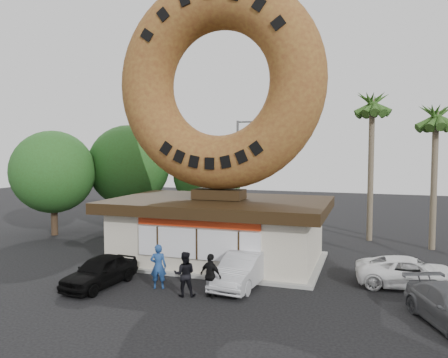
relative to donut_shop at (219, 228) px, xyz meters
The scene contains 15 objects.
ground 6.24m from the donut_shop, 90.00° to the right, with size 90.00×90.00×0.00m, color black.
donut_shop is the anchor object (origin of this frame).
giant_donut 7.51m from the donut_shop, 90.00° to the left, with size 10.95×10.95×2.79m, color olive.
tree_west 12.15m from the donut_shop, 143.55° to the left, with size 6.00×6.00×7.65m.
tree_mid 10.12m from the donut_shop, 113.92° to the left, with size 5.20×5.20×6.63m.
tree_far 13.59m from the donut_shop, 166.94° to the left, with size 5.60×5.60×7.14m.
palm_near 12.83m from the donut_shop, 46.90° to the left, with size 2.60×2.60×9.75m.
palm_far 14.00m from the donut_shop, 30.64° to the left, with size 2.60×2.60×8.75m.
street_lamp 10.54m from the donut_shop, 100.50° to the left, with size 2.11×0.20×8.00m.
person_left 5.21m from the donut_shop, 100.72° to the right, with size 0.69×0.45×1.89m, color navy.
person_center 5.68m from the donut_shop, 85.02° to the right, with size 0.88×0.68×1.81m, color black.
person_right 5.68m from the donut_shop, 74.13° to the right, with size 1.03×0.43×1.76m, color black.
car_black 6.67m from the donut_shop, 121.88° to the right, with size 1.56×3.87×1.32m, color black.
car_silver 4.36m from the donut_shop, 56.71° to the right, with size 1.51×4.32×1.42m, color #B8B9BE.
car_white 9.39m from the donut_shop, ahead, with size 2.10×4.55×1.26m, color white.
Camera 1 is at (7.44, -15.38, 5.92)m, focal length 35.00 mm.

